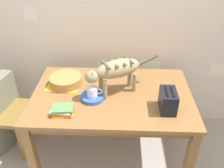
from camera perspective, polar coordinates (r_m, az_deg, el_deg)
name	(u,v)px	position (r m, az deg, el deg)	size (l,w,h in m)	color
wall_rear	(121,15)	(2.47, 2.15, 15.91)	(4.24, 0.11, 2.50)	silver
dining_table	(112,102)	(2.16, 0.00, -4.17)	(1.39, 0.90, 0.76)	brown
cat	(116,70)	(2.00, 0.89, 3.29)	(0.61, 0.36, 0.31)	#958561
saucer_bowl	(93,97)	(2.05, -4.61, -3.10)	(0.20, 0.20, 0.03)	blue
coffee_mug	(93,92)	(2.01, -4.59, -1.79)	(0.13, 0.09, 0.08)	silver
magazine	(63,86)	(2.24, -11.42, -0.49)	(0.29, 0.20, 0.01)	gold
book_stack	(63,110)	(1.91, -11.59, -6.13)	(0.18, 0.13, 0.06)	gold
wicker_basket	(66,80)	(2.25, -10.86, 0.83)	(0.29, 0.29, 0.08)	#AB7D41
toaster	(168,101)	(1.93, 13.08, -3.84)	(0.12, 0.20, 0.18)	black
wooden_chair_near	(3,110)	(2.62, -24.30, -5.66)	(0.45, 0.45, 0.95)	olive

